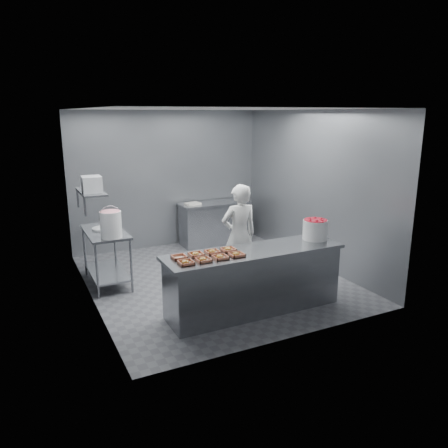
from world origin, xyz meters
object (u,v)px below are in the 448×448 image
Objects in this scene: tray_5 at (196,254)px; glaze_bucket at (111,224)px; worker at (239,235)px; tray_3 at (237,254)px; tray_7 at (228,249)px; tray_1 at (203,260)px; service_counter at (254,280)px; tray_2 at (220,257)px; strawberry_tub at (315,229)px; prep_table at (106,249)px; tray_6 at (212,252)px; back_counter at (214,223)px; tray_4 at (179,257)px; appliance at (92,184)px; tray_0 at (186,262)px.

tray_5 is 0.38× the size of glaze_bucket.
worker reaches higher than glaze_bucket.
worker is at bearing 60.27° from tray_3.
tray_1 is at bearing -153.11° from tray_7.
service_counter is 0.76m from tray_2.
strawberry_tub reaches higher than tray_3.
tray_3 reaches higher than prep_table.
tray_5 is (-0.48, 0.24, 0.00)m from tray_3.
tray_6 is at bearing 178.02° from strawberry_tub.
back_counter is 8.01× the size of tray_2.
glaze_bucket is at bearing 116.33° from tray_1.
tray_1 is at bearing -63.67° from glaze_bucket.
tray_2 is at bearing -113.78° from back_counter.
glaze_bucket is at bearing 112.36° from tray_4.
appliance is (-2.10, 0.86, 0.86)m from worker.
prep_table is at bearing 91.88° from glaze_bucket.
tray_5 is 1.00× the size of tray_7.
tray_5 is at bearing 178.27° from strawberry_tub.
glaze_bucket reaches higher than tray_6.
prep_table is 3.35m from strawberry_tub.
tray_2 is at bearing 180.00° from tray_3.
worker is (0.87, 1.09, -0.09)m from tray_2.
back_counter is 8.01× the size of tray_0.
tray_1 is 0.51× the size of strawberry_tub.
tray_6 is at bearing 134.59° from tray_3.
service_counter is 0.60m from tray_7.
tray_2 reaches higher than prep_table.
tray_0 reaches higher than service_counter.
strawberry_tub is 0.74× the size of glaze_bucket.
strawberry_tub reaches higher than tray_0.
appliance reaches higher than tray_1.
worker is at bearing -105.25° from back_counter.
glaze_bucket is (0.01, -0.44, 0.52)m from prep_table.
appliance is (-0.99, 1.95, 0.76)m from tray_1.
tray_1 is at bearing -174.43° from strawberry_tub.
strawberry_tub is (1.91, -0.06, 0.14)m from tray_5.
prep_table is 6.40× the size of tray_5.
back_counter is 8.01× the size of tray_5.
tray_1 is 0.24m from tray_2.
tray_1 and tray_2 have the same top height.
worker is 4.52× the size of strawberry_tub.
tray_7 is 0.38× the size of glaze_bucket.
tray_5 is 1.62m from glaze_bucket.
tray_0 is at bearing -134.59° from tray_5.
prep_table is 1.11m from appliance.
worker is at bearing -19.21° from appliance.
appliance is at bearing 111.12° from tray_0.
tray_6 is 1.67m from strawberry_tub.
tray_7 is 1.06m from worker.
service_counter is at bearing -105.48° from back_counter.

